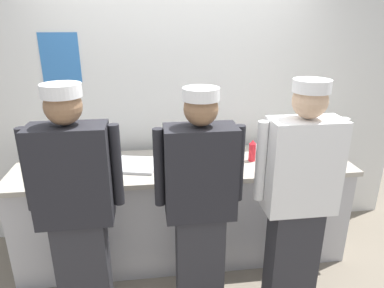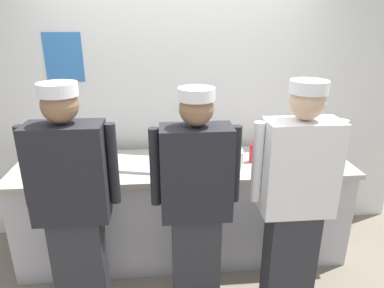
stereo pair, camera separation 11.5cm
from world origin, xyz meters
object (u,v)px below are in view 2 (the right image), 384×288
(mixing_bowl_steel, at_px, (223,157))
(ramekin_green_sauce, at_px, (192,160))
(squeeze_bottle_primary, at_px, (253,152))
(ramekin_yellow_sauce, at_px, (300,167))
(ramekin_red_sauce, at_px, (174,171))
(plate_stack_front, at_px, (75,165))
(sheet_tray, at_px, (127,164))
(chef_center, at_px, (196,202))
(deli_cup, at_px, (281,160))
(chef_near_left, at_px, (73,204))
(chef_far_right, at_px, (296,198))
(squeeze_bottle_secondary, at_px, (316,146))
(plate_stack_rear, at_px, (267,152))

(mixing_bowl_steel, height_order, ramekin_green_sauce, mixing_bowl_steel)
(squeeze_bottle_primary, distance_m, ramekin_yellow_sauce, 0.41)
(ramekin_red_sauce, bearing_deg, mixing_bowl_steel, 19.49)
(plate_stack_front, bearing_deg, sheet_tray, 5.28)
(chef_center, xyz_separation_m, ramekin_green_sauce, (0.03, 0.69, 0.02))
(sheet_tray, bearing_deg, deli_cup, -5.54)
(chef_near_left, distance_m, chef_far_right, 1.50)
(plate_stack_front, xyz_separation_m, squeeze_bottle_primary, (1.50, 0.01, 0.06))
(squeeze_bottle_secondary, xyz_separation_m, ramekin_red_sauce, (-1.29, -0.27, -0.06))
(sheet_tray, bearing_deg, chef_near_left, -113.37)
(chef_far_right, xyz_separation_m, squeeze_bottle_primary, (-0.12, 0.71, 0.07))
(squeeze_bottle_secondary, relative_size, deli_cup, 1.91)
(mixing_bowl_steel, relative_size, ramekin_yellow_sauce, 3.19)
(chef_far_right, height_order, plate_stack_front, chef_far_right)
(ramekin_green_sauce, bearing_deg, deli_cup, -10.49)
(plate_stack_rear, distance_m, sheet_tray, 1.26)
(plate_stack_front, bearing_deg, ramekin_yellow_sauce, -5.62)
(squeeze_bottle_primary, bearing_deg, ramekin_green_sauce, 176.17)
(chef_near_left, bearing_deg, ramekin_yellow_sauce, 14.70)
(chef_center, relative_size, ramekin_red_sauce, 18.50)
(mixing_bowl_steel, xyz_separation_m, sheet_tray, (-0.82, 0.06, -0.05))
(deli_cup, bearing_deg, mixing_bowl_steel, 172.56)
(chef_near_left, xyz_separation_m, ramekin_yellow_sauce, (1.73, 0.45, -0.01))
(chef_center, xyz_separation_m, deli_cup, (0.78, 0.56, 0.05))
(chef_center, relative_size, ramekin_green_sauce, 16.86)
(chef_center, relative_size, squeeze_bottle_primary, 8.73)
(chef_center, bearing_deg, ramekin_green_sauce, 87.38)
(mixing_bowl_steel, bearing_deg, squeeze_bottle_secondary, 8.07)
(ramekin_yellow_sauce, distance_m, deli_cup, 0.17)
(plate_stack_rear, height_order, ramekin_red_sauce, plate_stack_rear)
(plate_stack_rear, distance_m, squeeze_bottle_secondary, 0.44)
(mixing_bowl_steel, bearing_deg, sheet_tray, 175.58)
(chef_center, bearing_deg, chef_near_left, 179.45)
(squeeze_bottle_primary, height_order, ramekin_green_sauce, squeeze_bottle_primary)
(mixing_bowl_steel, distance_m, squeeze_bottle_primary, 0.27)
(squeeze_bottle_secondary, height_order, ramekin_red_sauce, squeeze_bottle_secondary)
(chef_near_left, relative_size, ramekin_red_sauce, 18.97)
(sheet_tray, relative_size, squeeze_bottle_secondary, 2.68)
(plate_stack_front, distance_m, squeeze_bottle_primary, 1.51)
(sheet_tray, bearing_deg, plate_stack_front, -174.72)
(plate_stack_rear, bearing_deg, squeeze_bottle_secondary, -6.15)
(ramekin_yellow_sauce, bearing_deg, squeeze_bottle_secondary, 48.89)
(plate_stack_front, xyz_separation_m, sheet_tray, (0.42, 0.04, -0.02))
(sheet_tray, xyz_separation_m, squeeze_bottle_primary, (1.09, -0.02, 0.08))
(ramekin_yellow_sauce, bearing_deg, plate_stack_front, 174.38)
(plate_stack_rear, bearing_deg, deli_cup, -78.80)
(plate_stack_front, distance_m, deli_cup, 1.72)
(chef_center, xyz_separation_m, mixing_bowl_steel, (0.29, 0.62, 0.07))
(ramekin_green_sauce, bearing_deg, ramekin_yellow_sauce, -14.78)
(plate_stack_rear, bearing_deg, ramekin_green_sauce, -172.27)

